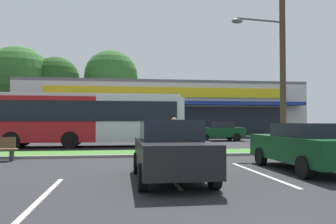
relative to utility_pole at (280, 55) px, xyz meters
The scene contains 17 objects.
grass_median 7.90m from the utility_pole, behind, with size 56.00×2.20×0.12m, color #427A2D.
curb_lip 8.01m from the utility_pole, 167.72° to the right, with size 56.00×0.24×0.12m, color gray.
parking_stripe_0 14.22m from the utility_pole, 137.10° to the right, with size 0.12×4.80×0.01m, color silver.
parking_stripe_1 10.42m from the utility_pole, 137.55° to the right, with size 0.12×4.80×0.01m, color silver.
parking_stripe_2 9.06m from the utility_pole, 121.47° to the right, with size 0.12×4.80×0.01m, color silver.
storefront_building 22.97m from the utility_pole, 99.21° to the left, with size 29.16×14.72×5.68m.
tree_left 35.93m from the utility_pole, 126.44° to the left, with size 8.37×8.37×11.25m.
tree_mid_left 33.71m from the utility_pole, 119.73° to the left, with size 6.11×6.11×10.07m.
tree_mid 33.27m from the utility_pole, 106.85° to the left, with size 7.54×7.54×11.67m.
utility_pole is the anchor object (origin of this frame).
city_bus 11.80m from the utility_pole, 154.00° to the left, with size 11.82×2.74×3.25m.
car_0 16.74m from the utility_pole, 133.37° to the left, with size 4.47×1.92×1.46m.
car_1 10.78m from the utility_pole, 133.21° to the right, with size 1.89×4.13×1.63m.
car_2 7.78m from the utility_pole, 109.92° to the right, with size 2.00×4.66×1.53m.
car_3 10.97m from the utility_pole, 91.80° to the left, with size 4.16×2.00×1.57m.
pedestrian_near_bench 8.57m from the utility_pole, 162.58° to the right, with size 0.33×0.33×1.61m.
pedestrian_by_pole 7.96m from the utility_pole, 152.89° to the right, with size 0.35×0.35×1.74m.
Camera 1 is at (-1.97, -2.03, 1.59)m, focal length 35.62 mm.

